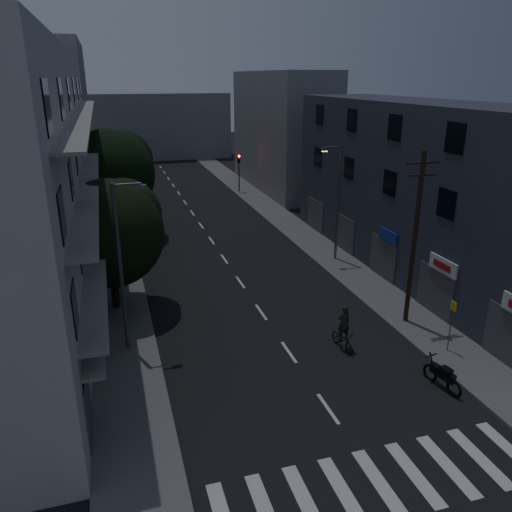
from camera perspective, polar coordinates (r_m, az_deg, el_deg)
ground at (r=40.74m, az=-5.25°, el=1.98°), size 160.00×160.00×0.00m
sidewalk_left at (r=40.02m, az=-15.83°, el=1.07°), size 3.00×90.00×0.15m
sidewalk_right at (r=42.73m, az=4.65°, el=2.96°), size 3.00×90.00×0.15m
crosswalk at (r=18.25m, az=13.91°, el=-23.82°), size 10.90×3.00×0.01m
lane_markings at (r=46.63m, az=-6.82°, el=4.24°), size 0.15×60.50×0.01m
building_left at (r=31.85m, az=-24.75°, el=8.20°), size 7.00×36.00×14.00m
building_right at (r=34.06m, az=18.84°, el=7.02°), size 6.19×28.00×11.00m
building_far_left at (r=61.38m, az=-21.53°, el=14.38°), size 6.00×20.00×16.00m
building_far_right at (r=58.71m, az=2.91°, el=14.02°), size 6.00×20.00×13.00m
building_far_end at (r=83.73m, az=-11.83°, el=14.35°), size 24.00×8.00×10.00m
tree_near at (r=27.96m, az=-16.35°, el=2.95°), size 5.90×5.90×7.27m
tree_mid at (r=41.14m, az=-16.27°, el=9.37°), size 6.97×6.97×8.58m
tree_far at (r=50.40m, az=-16.42°, el=10.04°), size 5.66×5.66×7.00m
traffic_signal_far_right at (r=56.43m, az=-1.96°, el=10.31°), size 0.28×0.37×4.10m
traffic_signal_far_left at (r=54.19m, az=-15.49°, el=9.22°), size 0.28×0.37×4.10m
street_lamp_left_near at (r=23.39m, az=-15.02°, el=-0.46°), size 1.51×0.25×8.00m
street_lamp_right at (r=34.91m, az=9.22°, el=6.61°), size 1.51×0.25×8.00m
street_lamp_left_far at (r=42.72m, az=-15.74°, el=8.54°), size 1.51×0.25×8.00m
utility_pole at (r=26.35m, az=17.69°, el=2.18°), size 1.80×0.24×9.00m
bus_stop_sign at (r=25.09m, az=21.48°, el=-6.51°), size 0.06×0.35×2.52m
motorcycle at (r=22.99m, az=20.51°, el=-12.76°), size 0.67×2.09×1.35m
cyclist at (r=24.62m, az=9.91°, el=-8.77°), size 0.83×1.87×2.29m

